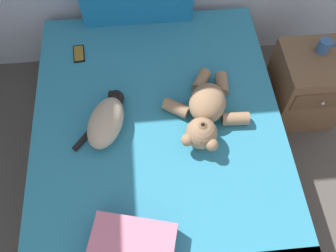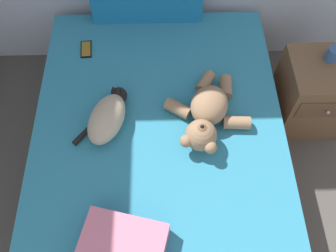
# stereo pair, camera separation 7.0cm
# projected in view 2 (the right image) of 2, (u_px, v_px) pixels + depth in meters

# --- Properties ---
(bed) EXTENTS (1.54, 2.07, 0.53)m
(bed) POSITION_uv_depth(u_px,v_px,m) (160.00, 154.00, 2.32)
(bed) COLOR brown
(bed) RESTS_ON ground_plane
(cat) EXTENTS (0.34, 0.42, 0.15)m
(cat) POSITION_uv_depth(u_px,v_px,m) (108.00, 116.00, 2.07)
(cat) COLOR tan
(cat) RESTS_ON bed
(teddy_bear) EXTENTS (0.50, 0.60, 0.19)m
(teddy_bear) POSITION_uv_depth(u_px,v_px,m) (207.00, 114.00, 2.06)
(teddy_bear) COLOR #937051
(teddy_bear) RESTS_ON bed
(cell_phone) EXTENTS (0.08, 0.15, 0.01)m
(cell_phone) POSITION_uv_depth(u_px,v_px,m) (86.00, 49.00, 2.42)
(cell_phone) COLOR black
(cell_phone) RESTS_ON bed
(throw_pillow) EXTENTS (0.46, 0.37, 0.11)m
(throw_pillow) POSITION_uv_depth(u_px,v_px,m) (123.00, 246.00, 1.72)
(throw_pillow) COLOR #D1728C
(throw_pillow) RESTS_ON bed
(nightstand) EXTENTS (0.46, 0.46, 0.58)m
(nightstand) POSITION_uv_depth(u_px,v_px,m) (313.00, 94.00, 2.53)
(nightstand) COLOR brown
(nightstand) RESTS_ON ground_plane
(mug) EXTENTS (0.12, 0.08, 0.09)m
(mug) POSITION_uv_depth(u_px,v_px,m) (333.00, 54.00, 2.27)
(mug) COLOR #33598C
(mug) RESTS_ON nightstand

